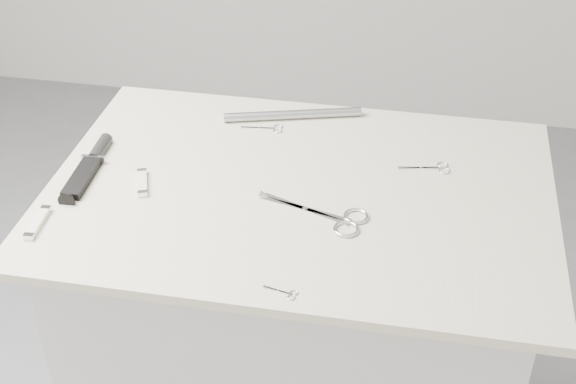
% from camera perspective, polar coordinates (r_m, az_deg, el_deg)
% --- Properties ---
extents(plinth, '(0.90, 0.60, 0.90)m').
position_cam_1_polar(plinth, '(1.90, 0.72, -11.47)').
color(plinth, silver).
rests_on(plinth, ground).
extents(display_board, '(1.00, 0.70, 0.02)m').
position_cam_1_polar(display_board, '(1.60, 0.84, -0.04)').
color(display_board, beige).
rests_on(display_board, plinth).
extents(large_shears, '(0.22, 0.12, 0.01)m').
position_cam_1_polar(large_shears, '(1.51, 3.32, -1.84)').
color(large_shears, silver).
rests_on(large_shears, display_board).
extents(embroidery_scissors_a, '(0.11, 0.05, 0.00)m').
position_cam_1_polar(embroidery_scissors_a, '(1.68, 10.26, 1.70)').
color(embroidery_scissors_a, silver).
rests_on(embroidery_scissors_a, display_board).
extents(embroidery_scissors_b, '(0.09, 0.04, 0.00)m').
position_cam_1_polar(embroidery_scissors_b, '(1.79, -1.38, 4.54)').
color(embroidery_scissors_b, silver).
rests_on(embroidery_scissors_b, display_board).
extents(tiny_scissors, '(0.06, 0.03, 0.00)m').
position_cam_1_polar(tiny_scissors, '(1.35, -0.24, -7.17)').
color(tiny_scissors, silver).
rests_on(tiny_scissors, display_board).
extents(sheathed_knife, '(0.05, 0.22, 0.03)m').
position_cam_1_polar(sheathed_knife, '(1.70, -13.88, 1.93)').
color(sheathed_knife, black).
rests_on(sheathed_knife, display_board).
extents(pocket_knife_a, '(0.05, 0.09, 0.01)m').
position_cam_1_polar(pocket_knife_a, '(1.63, -10.32, 0.66)').
color(pocket_knife_a, silver).
rests_on(pocket_knife_a, display_board).
extents(pocket_knife_b, '(0.03, 0.10, 0.01)m').
position_cam_1_polar(pocket_knife_b, '(1.56, -17.37, -2.07)').
color(pocket_knife_b, silver).
rests_on(pocket_knife_b, display_board).
extents(metal_rail, '(0.31, 0.11, 0.02)m').
position_cam_1_polar(metal_rail, '(1.82, 0.35, 5.53)').
color(metal_rail, '#94969C').
rests_on(metal_rail, display_board).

